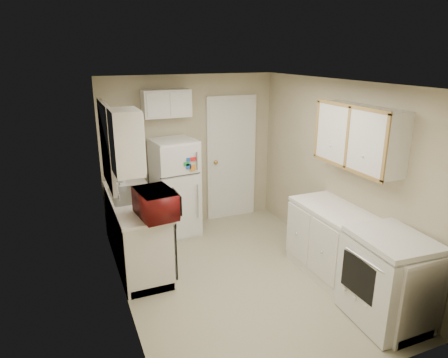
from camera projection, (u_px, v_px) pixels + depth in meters
name	position (u px, v px, depth m)	size (l,w,h in m)	color
floor	(239.00, 276.00, 5.07)	(3.80, 3.80, 0.00)	#C0BA98
ceiling	(242.00, 83.00, 4.34)	(3.80, 3.80, 0.00)	white
wall_left	(120.00, 203.00, 4.19)	(3.80, 3.80, 0.00)	#B4AA89
wall_right	(337.00, 174.00, 5.22)	(3.80, 3.80, 0.00)	#B4AA89
wall_back	(190.00, 151.00, 6.38)	(2.80, 2.80, 0.00)	#B4AA89
wall_front	(345.00, 261.00, 3.03)	(2.80, 2.80, 0.00)	#B4AA89
left_counter	(137.00, 230.00, 5.32)	(0.60, 1.80, 0.90)	silver
dishwasher	(169.00, 242.00, 4.89)	(0.03, 0.58, 0.72)	black
sink	(132.00, 198.00, 5.33)	(0.54, 0.74, 0.16)	gray
microwave	(156.00, 204.00, 4.58)	(0.32, 0.57, 0.38)	maroon
soap_bottle	(122.00, 178.00, 5.71)	(0.09, 0.09, 0.19)	white
window_blinds	(107.00, 145.00, 5.01)	(0.10, 0.98, 1.08)	silver
upper_cabinet_left	(126.00, 142.00, 4.26)	(0.30, 0.45, 0.70)	silver
refrigerator	(175.00, 188.00, 6.06)	(0.62, 0.60, 1.49)	silver
cabinet_over_fridge	(166.00, 103.00, 5.85)	(0.70, 0.30, 0.40)	silver
interior_door	(231.00, 159.00, 6.65)	(0.86, 0.06, 2.08)	silver
right_counter	(354.00, 257.00, 4.63)	(0.60, 2.00, 0.90)	silver
stove	(388.00, 279.00, 4.10)	(0.66, 0.81, 0.98)	silver
upper_cabinet_right	(359.00, 137.00, 4.54)	(0.30, 1.20, 0.70)	silver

